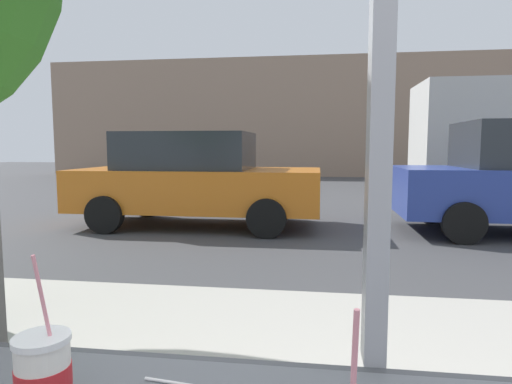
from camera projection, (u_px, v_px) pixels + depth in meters
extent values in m
plane|color=#424244|center=(323.00, 218.00, 8.93)|extent=(60.00, 60.00, 0.00)
cube|color=#B2ADA3|center=(337.00, 380.00, 2.62)|extent=(16.00, 2.80, 0.13)
cube|color=#404245|center=(376.00, 375.00, 0.98)|extent=(2.09, 0.02, 0.02)
cube|color=#9E9EA3|center=(381.00, 80.00, 0.97)|extent=(0.05, 0.08, 1.29)
cube|color=gray|center=(321.00, 117.00, 21.72)|extent=(28.00, 1.20, 5.84)
cylinder|color=silver|center=(44.00, 380.00, 0.80)|extent=(0.10, 0.10, 0.14)
cylinder|color=red|center=(43.00, 376.00, 0.80)|extent=(0.10, 0.10, 0.04)
cylinder|color=black|center=(42.00, 344.00, 0.80)|extent=(0.09, 0.09, 0.01)
cylinder|color=white|center=(42.00, 339.00, 0.80)|extent=(0.10, 0.10, 0.01)
cylinder|color=pink|center=(44.00, 307.00, 0.78)|extent=(0.01, 0.04, 0.20)
cube|color=orange|center=(198.00, 189.00, 8.04)|extent=(4.42, 1.86, 0.73)
cube|color=#282D33|center=(187.00, 151.00, 7.99)|extent=(2.30, 1.63, 0.66)
cylinder|color=black|center=(277.00, 204.00, 8.80)|extent=(0.64, 0.18, 0.64)
cylinder|color=black|center=(266.00, 218.00, 6.97)|extent=(0.64, 0.18, 0.64)
cylinder|color=black|center=(147.00, 201.00, 9.18)|extent=(0.64, 0.18, 0.64)
cylinder|color=black|center=(104.00, 215.00, 7.35)|extent=(0.64, 0.18, 0.64)
cylinder|color=black|center=(432.00, 206.00, 8.39)|extent=(0.64, 0.18, 0.64)
cylinder|color=black|center=(464.00, 223.00, 6.55)|extent=(0.64, 0.18, 0.64)
cylinder|color=black|center=(467.00, 182.00, 12.45)|extent=(0.90, 0.24, 0.90)
cylinder|color=black|center=(498.00, 190.00, 10.29)|extent=(0.90, 0.24, 0.90)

